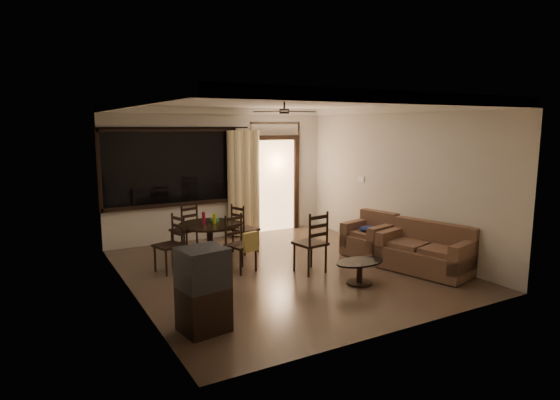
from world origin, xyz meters
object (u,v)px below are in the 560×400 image
dining_chair_north (185,239)px  dining_chair_east (245,238)px  dining_table (210,232)px  dining_chair_south (242,254)px  tv_cabinet (203,290)px  coffee_table (360,269)px  dining_chair_west (170,255)px  armchair (371,238)px  sofa (427,253)px  side_chair (311,254)px

dining_chair_north → dining_chair_east: bearing=136.8°
dining_table → dining_chair_south: size_ratio=1.16×
tv_cabinet → dining_table: bearing=58.7°
dining_chair_north → coffee_table: bearing=104.1°
dining_chair_west → armchair: size_ratio=1.01×
dining_chair_east → tv_cabinet: bearing=130.3°
dining_chair_south → armchair: dining_chair_south is taller
dining_chair_north → tv_cabinet: 3.56m
dining_chair_west → coffee_table: (2.37, -2.04, -0.04)m
sofa → armchair: (-0.15, 1.25, 0.01)m
dining_chair_south → dining_table: bearing=89.9°
dining_chair_east → dining_chair_north: size_ratio=1.00×
dining_chair_west → dining_chair_east: size_ratio=1.00×
dining_chair_west → tv_cabinet: bearing=-23.7°
dining_chair_north → side_chair: (1.45, -2.17, 0.03)m
dining_chair_south → side_chair: (0.98, -0.60, 0.00)m
dining_chair_south → dining_chair_east: bearing=45.7°
side_chair → dining_chair_south: bearing=-38.5°
dining_table → armchair: size_ratio=1.17×
dining_chair_south → coffee_table: bearing=-64.2°
dining_chair_south → coffee_table: size_ratio=1.16×
dining_chair_west → side_chair: (2.03, -1.18, 0.03)m
tv_cabinet → coffee_table: size_ratio=1.24×
dining_chair_north → armchair: (3.02, -1.84, 0.04)m
armchair → dining_chair_north: bearing=135.8°
coffee_table → sofa: bearing=-2.3°
dining_table → side_chair: side_chair is taller
coffee_table → tv_cabinet: bearing=-171.4°
dining_table → dining_chair_west: size_ratio=1.16×
dining_table → side_chair: bearing=-49.2°
dining_chair_west → tv_cabinet: size_ratio=0.94×
dining_chair_west → sofa: bearing=44.3°
dining_table → dining_chair_west: (-0.80, -0.24, -0.26)m
sofa → side_chair: bearing=137.2°
dining_table → side_chair: size_ratio=1.06×
dining_chair_east → dining_chair_north: bearing=46.8°
dining_chair_north → side_chair: 2.61m
dining_chair_south → side_chair: 1.15m
tv_cabinet → armchair: (3.90, 1.60, -0.18)m
dining_chair_west → dining_chair_north: 1.15m
dining_chair_east → side_chair: side_chair is taller
dining_chair_north → tv_cabinet: tv_cabinet is taller
dining_chair_north → tv_cabinet: bearing=59.0°
dining_chair_west → sofa: dining_chair_west is taller
dining_table → tv_cabinet: bearing=-112.5°
dining_chair_south → armchair: bearing=-22.4°
tv_cabinet → sofa: size_ratio=0.62×
dining_chair_north → armchair: 3.54m
dining_chair_west → dining_table: bearing=90.1°
dining_chair_north → dining_table: bearing=90.1°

